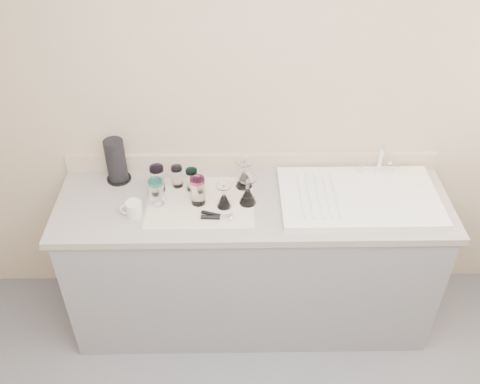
{
  "coord_description": "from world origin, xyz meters",
  "views": [
    {
      "loc": [
        -0.1,
        -0.95,
        2.67
      ],
      "look_at": [
        -0.07,
        1.15,
        1.0
      ],
      "focal_mm": 40.0,
      "sensor_mm": 36.0,
      "label": 1
    }
  ],
  "objects_px": {
    "goblet_front_left": "(224,199)",
    "tumbler_lavender": "(198,191)",
    "tumbler_cyan": "(177,176)",
    "tumbler_teal": "(158,178)",
    "paper_towel_roll": "(116,161)",
    "sink_unit": "(359,197)",
    "goblet_back_right": "(244,178)",
    "tumbler_purple": "(192,179)",
    "can_opener": "(217,216)",
    "tumbler_magenta": "(156,192)",
    "goblet_front_right": "(248,194)",
    "white_mug": "(133,209)"
  },
  "relations": [
    {
      "from": "tumbler_teal",
      "to": "paper_towel_roll",
      "type": "height_order",
      "value": "paper_towel_roll"
    },
    {
      "from": "tumbler_cyan",
      "to": "goblet_back_right",
      "type": "xyz_separation_m",
      "value": [
        0.36,
        -0.01,
        -0.01
      ]
    },
    {
      "from": "can_opener",
      "to": "paper_towel_roll",
      "type": "height_order",
      "value": "paper_towel_roll"
    },
    {
      "from": "tumbler_cyan",
      "to": "paper_towel_roll",
      "type": "bearing_deg",
      "value": 167.91
    },
    {
      "from": "sink_unit",
      "to": "goblet_front_left",
      "type": "distance_m",
      "value": 0.71
    },
    {
      "from": "tumbler_magenta",
      "to": "goblet_back_right",
      "type": "height_order",
      "value": "goblet_back_right"
    },
    {
      "from": "sink_unit",
      "to": "goblet_front_right",
      "type": "bearing_deg",
      "value": -177.53
    },
    {
      "from": "tumbler_purple",
      "to": "paper_towel_roll",
      "type": "bearing_deg",
      "value": 165.98
    },
    {
      "from": "tumbler_lavender",
      "to": "paper_towel_roll",
      "type": "relative_size",
      "value": 0.62
    },
    {
      "from": "tumbler_purple",
      "to": "goblet_front_right",
      "type": "relative_size",
      "value": 0.79
    },
    {
      "from": "sink_unit",
      "to": "goblet_front_left",
      "type": "xyz_separation_m",
      "value": [
        -0.71,
        -0.05,
        0.03
      ]
    },
    {
      "from": "goblet_front_left",
      "to": "tumbler_lavender",
      "type": "bearing_deg",
      "value": 167.45
    },
    {
      "from": "tumbler_purple",
      "to": "can_opener",
      "type": "relative_size",
      "value": 0.76
    },
    {
      "from": "goblet_back_right",
      "to": "can_opener",
      "type": "xyz_separation_m",
      "value": [
        -0.14,
        -0.26,
        -0.04
      ]
    },
    {
      "from": "tumbler_lavender",
      "to": "goblet_front_left",
      "type": "bearing_deg",
      "value": -12.55
    },
    {
      "from": "goblet_back_right",
      "to": "goblet_front_left",
      "type": "distance_m",
      "value": 0.2
    },
    {
      "from": "tumbler_cyan",
      "to": "goblet_front_right",
      "type": "distance_m",
      "value": 0.4
    },
    {
      "from": "can_opener",
      "to": "tumbler_magenta",
      "type": "bearing_deg",
      "value": 158.81
    },
    {
      "from": "tumbler_cyan",
      "to": "goblet_front_left",
      "type": "bearing_deg",
      "value": -35.19
    },
    {
      "from": "tumbler_lavender",
      "to": "paper_towel_roll",
      "type": "bearing_deg",
      "value": 154.05
    },
    {
      "from": "tumbler_lavender",
      "to": "paper_towel_roll",
      "type": "distance_m",
      "value": 0.5
    },
    {
      "from": "tumbler_magenta",
      "to": "goblet_front_left",
      "type": "distance_m",
      "value": 0.34
    },
    {
      "from": "tumbler_lavender",
      "to": "goblet_back_right",
      "type": "distance_m",
      "value": 0.28
    },
    {
      "from": "goblet_front_right",
      "to": "paper_towel_roll",
      "type": "bearing_deg",
      "value": 162.55
    },
    {
      "from": "tumbler_purple",
      "to": "goblet_front_left",
      "type": "relative_size",
      "value": 0.93
    },
    {
      "from": "sink_unit",
      "to": "tumbler_teal",
      "type": "relative_size",
      "value": 5.54
    },
    {
      "from": "goblet_front_left",
      "to": "paper_towel_roll",
      "type": "distance_m",
      "value": 0.63
    },
    {
      "from": "sink_unit",
      "to": "goblet_front_left",
      "type": "relative_size",
      "value": 6.11
    },
    {
      "from": "tumbler_teal",
      "to": "sink_unit",
      "type": "bearing_deg",
      "value": -4.85
    },
    {
      "from": "white_mug",
      "to": "can_opener",
      "type": "bearing_deg",
      "value": -4.99
    },
    {
      "from": "tumbler_cyan",
      "to": "white_mug",
      "type": "relative_size",
      "value": 1.05
    },
    {
      "from": "sink_unit",
      "to": "tumbler_purple",
      "type": "distance_m",
      "value": 0.88
    },
    {
      "from": "tumbler_teal",
      "to": "tumbler_magenta",
      "type": "height_order",
      "value": "same"
    },
    {
      "from": "tumbler_purple",
      "to": "white_mug",
      "type": "distance_m",
      "value": 0.35
    },
    {
      "from": "tumbler_teal",
      "to": "tumbler_lavender",
      "type": "bearing_deg",
      "value": -27.2
    },
    {
      "from": "goblet_back_right",
      "to": "goblet_front_right",
      "type": "relative_size",
      "value": 1.02
    },
    {
      "from": "goblet_back_right",
      "to": "can_opener",
      "type": "bearing_deg",
      "value": -118.36
    },
    {
      "from": "tumbler_purple",
      "to": "paper_towel_roll",
      "type": "distance_m",
      "value": 0.42
    },
    {
      "from": "tumbler_teal",
      "to": "can_opener",
      "type": "distance_m",
      "value": 0.4
    },
    {
      "from": "goblet_front_right",
      "to": "tumbler_teal",
      "type": "bearing_deg",
      "value": 166.33
    },
    {
      "from": "tumbler_cyan",
      "to": "can_opener",
      "type": "relative_size",
      "value": 0.74
    },
    {
      "from": "paper_towel_roll",
      "to": "tumbler_lavender",
      "type": "bearing_deg",
      "value": -25.95
    },
    {
      "from": "goblet_back_right",
      "to": "paper_towel_roll",
      "type": "xyz_separation_m",
      "value": [
        -0.68,
        0.08,
        0.06
      ]
    },
    {
      "from": "sink_unit",
      "to": "tumbler_lavender",
      "type": "height_order",
      "value": "sink_unit"
    },
    {
      "from": "tumbler_purple",
      "to": "tumbler_lavender",
      "type": "height_order",
      "value": "tumbler_lavender"
    },
    {
      "from": "sink_unit",
      "to": "can_opener",
      "type": "xyz_separation_m",
      "value": [
        -0.74,
        -0.14,
        -0.0
      ]
    },
    {
      "from": "tumbler_cyan",
      "to": "tumbler_magenta",
      "type": "height_order",
      "value": "tumbler_magenta"
    },
    {
      "from": "sink_unit",
      "to": "tumbler_purple",
      "type": "height_order",
      "value": "sink_unit"
    },
    {
      "from": "goblet_front_left",
      "to": "white_mug",
      "type": "distance_m",
      "value": 0.46
    },
    {
      "from": "goblet_front_left",
      "to": "tumbler_cyan",
      "type": "bearing_deg",
      "value": 144.81
    }
  ]
}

